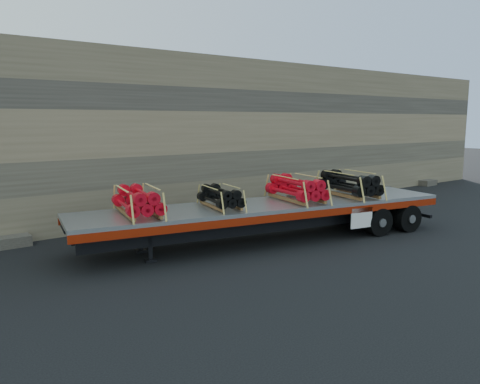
{
  "coord_description": "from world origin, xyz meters",
  "views": [
    {
      "loc": [
        -11.0,
        -12.17,
        4.23
      ],
      "look_at": [
        -0.98,
        1.19,
        1.65
      ],
      "focal_mm": 35.0,
      "sensor_mm": 36.0,
      "label": 1
    }
  ],
  "objects": [
    {
      "name": "bundle_rear",
      "position": [
        2.9,
        -0.55,
        1.8
      ],
      "size": [
        1.69,
        2.69,
        0.89
      ],
      "primitive_type": null,
      "rotation": [
        0.0,
        0.0,
        -0.19
      ],
      "color": "black",
      "rests_on": "trailer"
    },
    {
      "name": "trailer",
      "position": [
        -0.58,
        0.12,
        0.68
      ],
      "size": [
        13.79,
        5.08,
        1.35
      ],
      "primitive_type": null,
      "rotation": [
        0.0,
        0.0,
        -0.19
      ],
      "color": "#A9ABB0",
      "rests_on": "ground"
    },
    {
      "name": "rock_wall",
      "position": [
        0.0,
        6.5,
        3.5
      ],
      "size": [
        44.0,
        3.0,
        7.0
      ],
      "primitive_type": "cube",
      "color": "#7A6B54",
      "rests_on": "ground"
    },
    {
      "name": "bundle_midrear",
      "position": [
        0.58,
        -0.11,
        1.78
      ],
      "size": [
        1.63,
        2.59,
        0.85
      ],
      "primitive_type": null,
      "rotation": [
        0.0,
        0.0,
        -0.19
      ],
      "color": "red",
      "rests_on": "trailer"
    },
    {
      "name": "ground",
      "position": [
        0.0,
        0.0,
        0.0
      ],
      "size": [
        120.0,
        120.0,
        0.0
      ],
      "primitive_type": "plane",
      "color": "black",
      "rests_on": "ground"
    },
    {
      "name": "bundle_midfront",
      "position": [
        -2.35,
        0.45,
        1.69
      ],
      "size": [
        1.29,
        2.05,
        0.67
      ],
      "primitive_type": null,
      "rotation": [
        0.0,
        0.0,
        -0.19
      ],
      "color": "black",
      "rests_on": "trailer"
    },
    {
      "name": "bundle_front",
      "position": [
        -5.06,
        0.96,
        1.76
      ],
      "size": [
        1.55,
        2.46,
        0.81
      ],
      "primitive_type": null,
      "rotation": [
        0.0,
        0.0,
        -0.19
      ],
      "color": "red",
      "rests_on": "trailer"
    }
  ]
}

